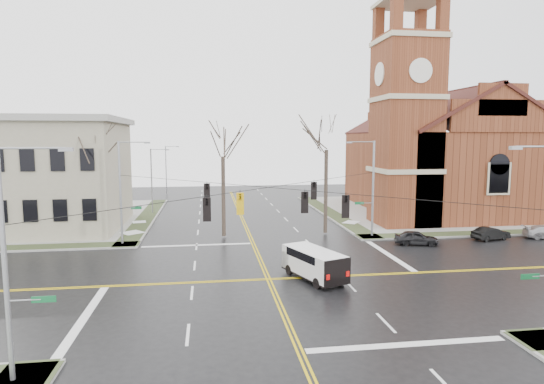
{
  "coord_description": "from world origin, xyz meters",
  "views": [
    {
      "loc": [
        -3.92,
        -29.27,
        9.43
      ],
      "look_at": [
        1.09,
        6.0,
        5.16
      ],
      "focal_mm": 30.0,
      "sensor_mm": 36.0,
      "label": 1
    }
  ],
  "objects": [
    {
      "name": "streetlight_north_a",
      "position": [
        -10.65,
        28.0,
        4.47
      ],
      "size": [
        2.3,
        0.2,
        8.0
      ],
      "color": "gray",
      "rests_on": "ground"
    },
    {
      "name": "span_wires",
      "position": [
        0.0,
        0.0,
        6.2
      ],
      "size": [
        23.02,
        23.02,
        0.03
      ],
      "color": "black",
      "rests_on": "ground"
    },
    {
      "name": "tree_nw_near",
      "position": [
        -2.5,
        13.33,
        8.19
      ],
      "size": [
        4.0,
        4.0,
        11.31
      ],
      "color": "#31281F",
      "rests_on": "ground"
    },
    {
      "name": "tree_ne",
      "position": [
        7.44,
        13.46,
        8.8
      ],
      "size": [
        4.0,
        4.0,
        12.17
      ],
      "color": "#31281F",
      "rests_on": "ground"
    },
    {
      "name": "parked_car_a",
      "position": [
        14.25,
        7.92,
        0.63
      ],
      "size": [
        3.99,
        2.46,
        1.27
      ],
      "primitive_type": "imported",
      "rotation": [
        0.0,
        0.0,
        1.29
      ],
      "color": "black",
      "rests_on": "ground"
    },
    {
      "name": "signal_pole_nw",
      "position": [
        -11.32,
        11.5,
        4.95
      ],
      "size": [
        2.75,
        0.22,
        9.0
      ],
      "color": "gray",
      "rests_on": "ground"
    },
    {
      "name": "civic_building_a",
      "position": [
        -22.0,
        20.0,
        5.5
      ],
      "size": [
        18.0,
        14.0,
        11.0
      ],
      "primitive_type": "cube",
      "color": "gray",
      "rests_on": "ground"
    },
    {
      "name": "ground",
      "position": [
        0.0,
        0.0,
        0.0
      ],
      "size": [
        120.0,
        120.0,
        0.0
      ],
      "primitive_type": "plane",
      "color": "black",
      "rests_on": "ground"
    },
    {
      "name": "church",
      "position": [
        24.76,
        24.78,
        8.43
      ],
      "size": [
        24.28,
        27.48,
        27.5
      ],
      "color": "brown",
      "rests_on": "ground"
    },
    {
      "name": "parked_car_b",
      "position": [
        22.01,
        8.81,
        0.6
      ],
      "size": [
        3.85,
        2.05,
        1.2
      ],
      "primitive_type": "imported",
      "rotation": [
        0.0,
        0.0,
        1.79
      ],
      "color": "black",
      "rests_on": "ground"
    },
    {
      "name": "tree_nw_far",
      "position": [
        -13.68,
        13.89,
        7.85
      ],
      "size": [
        4.0,
        4.0,
        10.84
      ],
      "color": "#31281F",
      "rests_on": "ground"
    },
    {
      "name": "traffic_signals",
      "position": [
        -0.0,
        -0.67,
        5.45
      ],
      "size": [
        8.21,
        8.26,
        1.3
      ],
      "color": "black",
      "rests_on": "ground"
    },
    {
      "name": "streetlight_north_b",
      "position": [
        -10.65,
        48.0,
        4.47
      ],
      "size": [
        2.3,
        0.2,
        8.0
      ],
      "color": "gray",
      "rests_on": "ground"
    },
    {
      "name": "road_markings",
      "position": [
        0.0,
        0.0,
        0.01
      ],
      "size": [
        100.0,
        100.0,
        0.01
      ],
      "color": "gold",
      "rests_on": "ground"
    },
    {
      "name": "cargo_van",
      "position": [
        2.94,
        -0.23,
        1.17
      ],
      "size": [
        3.74,
        5.57,
        1.99
      ],
      "rotation": [
        0.0,
        0.0,
        0.36
      ],
      "color": "white",
      "rests_on": "ground"
    },
    {
      "name": "signal_pole_sw",
      "position": [
        -11.32,
        -11.5,
        4.95
      ],
      "size": [
        2.75,
        0.22,
        9.0
      ],
      "color": "gray",
      "rests_on": "ground"
    },
    {
      "name": "signal_pole_ne",
      "position": [
        11.32,
        11.5,
        4.95
      ],
      "size": [
        2.75,
        0.22,
        9.0
      ],
      "color": "gray",
      "rests_on": "ground"
    },
    {
      "name": "sidewalks",
      "position": [
        0.0,
        0.0,
        0.08
      ],
      "size": [
        80.0,
        80.0,
        0.17
      ],
      "color": "gray",
      "rests_on": "ground"
    }
  ]
}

